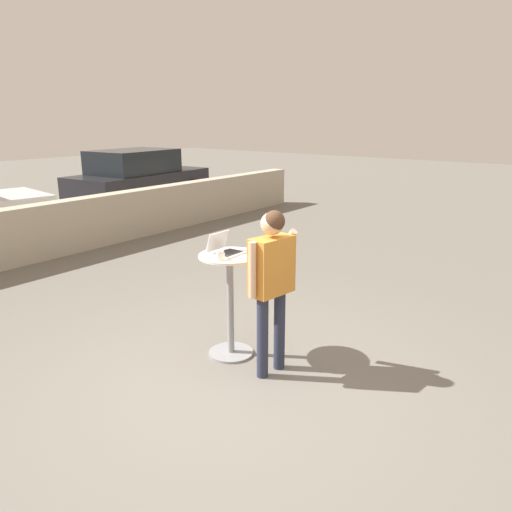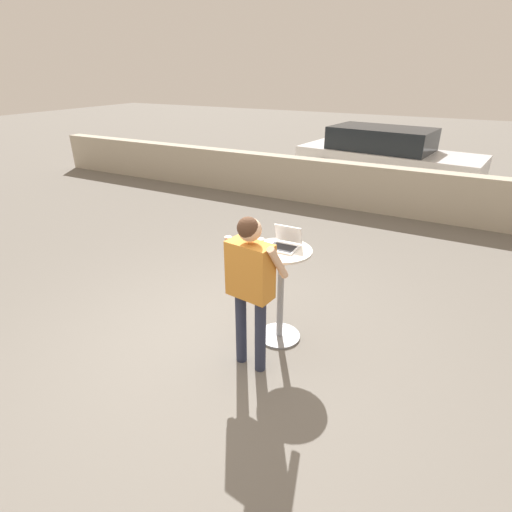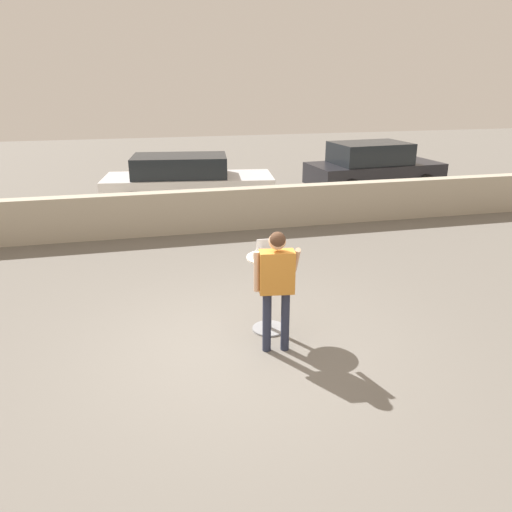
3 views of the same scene
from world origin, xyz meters
TOP-DOWN VIEW (x-y plane):
  - ground_plane at (0.00, 0.00)m, footprint 50.00×50.00m
  - pavement_kerb at (0.00, 5.42)m, footprint 17.18×0.35m
  - cafe_table at (0.51, 0.46)m, footprint 0.62×0.62m
  - laptop at (0.51, 0.52)m, footprint 0.30×0.30m
  - coffee_mug at (0.29, 0.40)m, footprint 0.11×0.08m
  - standing_person at (0.44, -0.10)m, footprint 0.60×0.33m
  - parked_car_near_street at (0.15, 7.49)m, footprint 4.55×2.22m

SIDE VIEW (x-z plane):
  - ground_plane at x=0.00m, z-range 0.00..0.00m
  - pavement_kerb at x=0.00m, z-range 0.00..0.96m
  - cafe_table at x=0.51m, z-range 0.11..1.20m
  - parked_car_near_street at x=0.15m, z-range 0.03..1.47m
  - standing_person at x=0.44m, z-range 0.22..1.82m
  - laptop at x=0.51m, z-range 1.03..1.24m
  - coffee_mug at x=0.29m, z-range 1.09..1.18m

